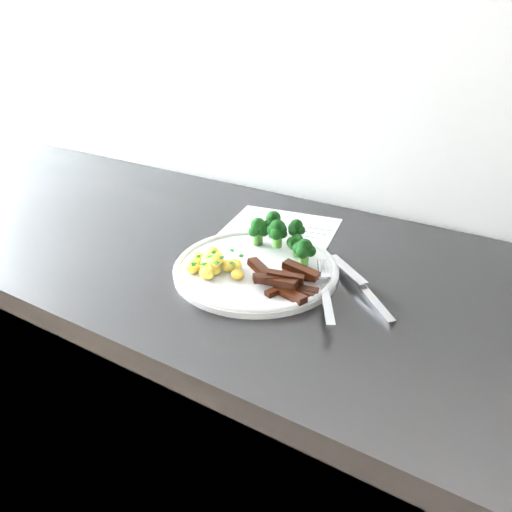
# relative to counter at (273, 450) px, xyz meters

# --- Properties ---
(counter) EXTENTS (2.43, 0.61, 0.91)m
(counter) POSITION_rel_counter_xyz_m (0.00, 0.00, 0.00)
(counter) COLOR black
(counter) RESTS_ON ground
(recipe_paper) EXTENTS (0.26, 0.34, 0.00)m
(recipe_paper) POSITION_rel_counter_xyz_m (-0.06, 0.08, 0.46)
(recipe_paper) COLOR white
(recipe_paper) RESTS_ON counter
(plate) EXTENTS (0.28, 0.28, 0.02)m
(plate) POSITION_rel_counter_xyz_m (-0.02, -0.03, 0.46)
(plate) COLOR white
(plate) RESTS_ON counter
(broccoli) EXTENTS (0.14, 0.09, 0.06)m
(broccoli) POSITION_rel_counter_xyz_m (-0.01, 0.04, 0.50)
(broccoli) COLOR #36651F
(broccoli) RESTS_ON plate
(potatoes) EXTENTS (0.11, 0.09, 0.04)m
(potatoes) POSITION_rel_counter_xyz_m (-0.08, -0.08, 0.48)
(potatoes) COLOR #FFCA57
(potatoes) RESTS_ON plate
(beef_strips) EXTENTS (0.13, 0.10, 0.03)m
(beef_strips) POSITION_rel_counter_xyz_m (0.05, -0.06, 0.48)
(beef_strips) COLOR black
(beef_strips) RESTS_ON plate
(fork) EXTENTS (0.10, 0.18, 0.02)m
(fork) POSITION_rel_counter_xyz_m (0.12, -0.06, 0.47)
(fork) COLOR silver
(fork) RESTS_ON plate
(knife) EXTENTS (0.16, 0.14, 0.02)m
(knife) POSITION_rel_counter_xyz_m (0.17, -0.02, 0.46)
(knife) COLOR silver
(knife) RESTS_ON plate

